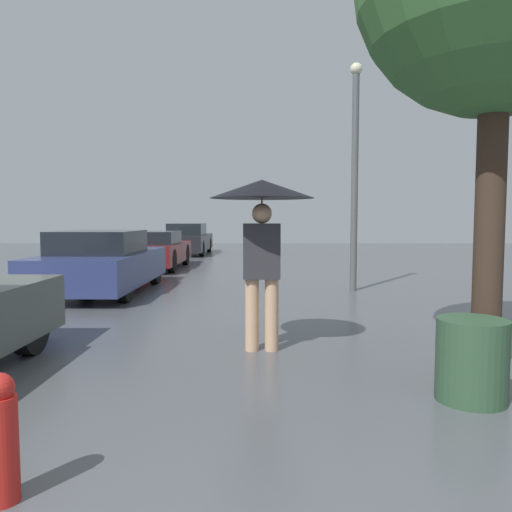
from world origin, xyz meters
name	(u,v)px	position (x,y,z in m)	size (l,w,h in m)	color
pedestrian	(262,212)	(0.08, 4.65, 1.62)	(1.21, 1.21, 2.00)	tan
parked_car_second	(102,263)	(-3.30, 9.26, 0.61)	(1.85, 4.21, 1.30)	navy
parked_car_third	(155,250)	(-3.26, 14.29, 0.56)	(1.66, 4.06, 1.15)	maroon
parked_car_farthest	(188,240)	(-3.18, 20.54, 0.62)	(1.71, 4.52, 1.33)	black
street_lamp	(355,167)	(2.03, 9.54, 2.63)	(0.25, 0.25, 4.78)	#515456
trash_bin	(472,360)	(1.86, 3.07, 0.35)	(0.59, 0.59, 0.70)	#2D4C33
fire_hydrant	(0,438)	(-1.34, 1.50, 0.36)	(0.19, 0.19, 0.72)	#B21E19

